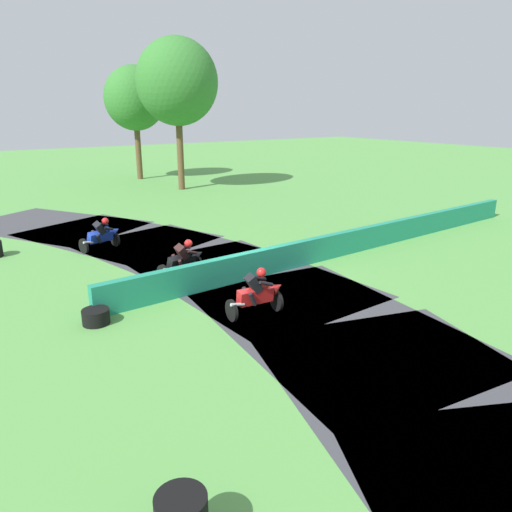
# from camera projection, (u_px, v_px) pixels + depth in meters

# --- Properties ---
(ground_plane) EXTENTS (120.00, 120.00, 0.00)m
(ground_plane) POSITION_uv_depth(u_px,v_px,m) (249.00, 278.00, 16.11)
(ground_plane) COLOR #569947
(track_asphalt) EXTENTS (11.12, 33.45, 0.01)m
(track_asphalt) POSITION_uv_depth(u_px,v_px,m) (214.00, 287.00, 15.31)
(track_asphalt) COLOR #3D3D42
(track_asphalt) RESTS_ON ground
(safety_barrier) EXTENTS (20.96, 1.67, 0.90)m
(safety_barrier) POSITION_uv_depth(u_px,v_px,m) (356.00, 240.00, 19.01)
(safety_barrier) COLOR #1E8466
(safety_barrier) RESTS_ON ground
(motorcycle_lead_red) EXTENTS (1.70, 0.76, 1.42)m
(motorcycle_lead_red) POSITION_uv_depth(u_px,v_px,m) (258.00, 293.00, 13.02)
(motorcycle_lead_red) COLOR black
(motorcycle_lead_red) RESTS_ON ground
(motorcycle_chase_black) EXTENTS (1.72, 1.05, 1.42)m
(motorcycle_chase_black) POSITION_uv_depth(u_px,v_px,m) (184.00, 259.00, 16.02)
(motorcycle_chase_black) COLOR black
(motorcycle_chase_black) RESTS_ON ground
(motorcycle_trailing_blue) EXTENTS (1.73, 1.12, 1.42)m
(motorcycle_trailing_blue) POSITION_uv_depth(u_px,v_px,m) (102.00, 234.00, 19.17)
(motorcycle_trailing_blue) COLOR black
(motorcycle_trailing_blue) RESTS_ON ground
(tire_stack_mid_a) EXTENTS (0.71, 0.71, 0.40)m
(tire_stack_mid_a) POSITION_uv_depth(u_px,v_px,m) (96.00, 317.00, 12.67)
(tire_stack_mid_a) COLOR black
(tire_stack_mid_a) RESTS_ON ground
(tree_far_left) EXTENTS (5.35, 5.35, 9.88)m
(tree_far_left) POSITION_uv_depth(u_px,v_px,m) (177.00, 82.00, 31.68)
(tree_far_left) COLOR brown
(tree_far_left) RESTS_ON ground
(tree_far_right) EXTENTS (4.60, 4.60, 8.55)m
(tree_far_right) POSITION_uv_depth(u_px,v_px,m) (135.00, 99.00, 36.92)
(tree_far_right) COLOR brown
(tree_far_right) RESTS_ON ground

